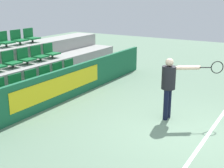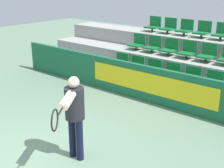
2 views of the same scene
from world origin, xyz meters
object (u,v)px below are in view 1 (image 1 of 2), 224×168
stadium_chair_10 (39,54)px  stadium_chair_15 (4,40)px  stadium_chair_16 (18,38)px  stadium_chair_1 (18,85)px  stadium_chair_4 (60,71)px  stadium_chair_11 (51,52)px  tennis_player (171,82)px  stadium_chair_2 (34,80)px  stadium_chair_5 (72,68)px  stadium_chair_8 (11,61)px  stadium_chair_3 (48,75)px  stadium_chair_0 (1,90)px  stadium_chair_17 (31,36)px  stadium_chair_9 (25,57)px

stadium_chair_10 → stadium_chair_15: bearing=123.1°
stadium_chair_15 → stadium_chair_16: 0.60m
stadium_chair_1 → stadium_chair_10: stadium_chair_10 is taller
stadium_chair_4 → stadium_chair_16: 2.07m
stadium_chair_11 → tennis_player: (-0.94, -4.85, -0.18)m
stadium_chair_2 → stadium_chair_5: bearing=0.0°
stadium_chair_8 → stadium_chair_1: bearing=-123.1°
stadium_chair_5 → tennis_player: bearing=-103.5°
stadium_chair_10 → stadium_chair_11: bearing=0.0°
stadium_chair_15 → stadium_chair_8: bearing=-123.1°
stadium_chair_3 → tennis_player: 3.95m
stadium_chair_2 → stadium_chair_4: (1.20, 0.00, 0.00)m
stadium_chair_0 → stadium_chair_2: same height
stadium_chair_2 → stadium_chair_8: 1.04m
tennis_player → stadium_chair_5: bearing=42.7°
stadium_chair_1 → stadium_chair_8: 1.20m
stadium_chair_0 → stadium_chair_17: bearing=31.5°
stadium_chair_9 → stadium_chair_1: bearing=-142.6°
stadium_chair_5 → stadium_chair_15: size_ratio=1.00×
stadium_chair_1 → tennis_player: (1.46, -3.93, 0.30)m
stadium_chair_2 → stadium_chair_11: bearing=27.0°
stadium_chair_3 → stadium_chair_1: bearing=180.0°
stadium_chair_8 → stadium_chair_5: bearing=-27.0°
stadium_chair_1 → stadium_chair_0: bearing=180.0°
stadium_chair_0 → stadium_chair_4: (2.40, 0.00, 0.00)m
stadium_chair_5 → stadium_chair_2: bearing=180.0°
tennis_player → stadium_chair_0: bearing=83.9°
stadium_chair_10 → stadium_chair_9: bearing=180.0°
stadium_chair_16 → stadium_chair_17: (0.60, 0.00, 0.00)m
stadium_chair_2 → stadium_chair_4: bearing=0.0°
stadium_chair_4 → stadium_chair_16: stadium_chair_16 is taller
stadium_chair_8 → stadium_chair_15: stadium_chair_15 is taller
stadium_chair_4 → stadium_chair_17: stadium_chair_17 is taller
stadium_chair_4 → stadium_chair_15: stadium_chair_15 is taller
stadium_chair_3 → stadium_chair_4: (0.60, 0.00, 0.00)m
stadium_chair_0 → stadium_chair_2: bearing=0.0°
stadium_chair_9 → stadium_chair_5: bearing=-37.4°
stadium_chair_1 → stadium_chair_9: (1.20, 0.92, 0.48)m
stadium_chair_1 → stadium_chair_5: bearing=0.0°
stadium_chair_0 → stadium_chair_2: 1.20m
stadium_chair_16 → stadium_chair_1: bearing=-134.4°
stadium_chair_3 → stadium_chair_17: (1.20, 1.84, 0.96)m
stadium_chair_0 → tennis_player: 4.45m
stadium_chair_3 → stadium_chair_17: stadium_chair_17 is taller
stadium_chair_9 → stadium_chair_0: bearing=-153.0°
stadium_chair_15 → stadium_chair_16: size_ratio=1.00×
stadium_chair_8 → stadium_chair_11: (1.80, 0.00, 0.00)m
stadium_chair_1 → stadium_chair_4: (1.80, 0.00, 0.00)m
stadium_chair_10 → stadium_chair_17: size_ratio=1.00×
stadium_chair_11 → stadium_chair_15: 1.59m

